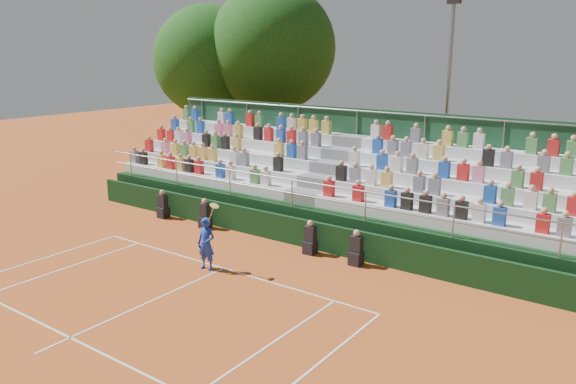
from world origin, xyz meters
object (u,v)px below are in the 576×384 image
Objects in this scene: tree_east at (272,49)px; floodlight_mast at (448,84)px; tennis_player at (206,244)px; tree_west at (209,61)px.

tree_east reaches higher than floodlight_mast.
tennis_player is 0.24× the size of floodlight_mast.
tennis_player is at bearing -60.07° from tree_east.
floodlight_mast is (10.64, -0.58, -1.61)m from tree_east.
tree_east is at bearing 19.08° from tree_west.
tree_east is at bearing 119.93° from tennis_player.
tennis_player is 18.34m from tree_west.
tree_west is 4.05m from tree_east.
tree_east is at bearing 176.89° from floodlight_mast.
tree_east reaches higher than tree_west.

